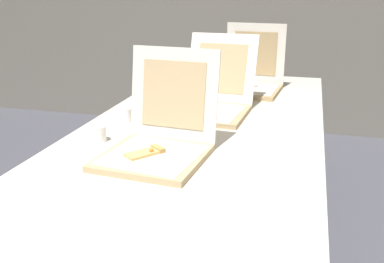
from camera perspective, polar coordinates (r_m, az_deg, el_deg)
The scene contains 6 objects.
table at distance 1.84m, azimuth 0.89°, elevation -1.10°, with size 1.00×2.46×0.72m.
pizza_box_front at distance 1.55m, azimuth -4.47°, elevation -1.40°, with size 0.37×0.43×0.36m.
pizza_box_middle at distance 2.07m, azimuth 2.52°, elevation 3.83°, with size 0.37×0.48×0.34m.
pizza_box_back at distance 2.52m, azimuth 7.45°, elevation 6.46°, with size 0.37×0.37×0.36m.
cup_white_mid at distance 1.96m, azimuth -8.61°, elevation 2.14°, with size 0.06×0.06×0.06m, color white.
cup_white_near_center at distance 1.73m, azimuth -11.97°, elevation -0.29°, with size 0.06×0.06×0.06m, color white.
Camera 1 is at (0.42, -1.00, 1.31)m, focal length 41.19 mm.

